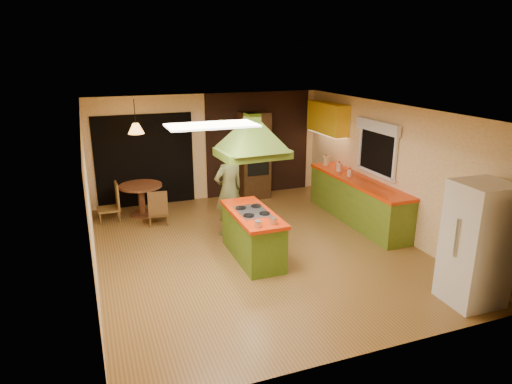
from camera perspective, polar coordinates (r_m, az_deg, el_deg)
name	(u,v)px	position (r m, az deg, el deg)	size (l,w,h in m)	color
ground	(257,249)	(8.33, 0.13, -7.13)	(6.50, 6.50, 0.00)	olive
room_walls	(257,183)	(7.89, 0.14, 1.16)	(5.50, 6.50, 6.50)	#FFE8B6
ceiling_plane	(257,110)	(7.64, 0.15, 10.20)	(6.50, 6.50, 0.00)	silver
brick_panel	(258,144)	(11.26, 0.28, 6.06)	(2.64, 0.03, 2.50)	#381E14
nook_opening	(145,161)	(10.66, -13.70, 3.82)	(2.20, 0.03, 2.10)	black
right_counter	(357,200)	(9.72, 12.50, -1.00)	(0.62, 3.05, 0.92)	olive
upper_cabinets	(328,118)	(10.78, 8.94, 9.12)	(0.34, 1.40, 0.70)	yellow
window_right	(378,139)	(9.37, 14.95, 6.43)	(0.12, 1.35, 1.06)	black
fluor_panel	(212,125)	(6.18, -5.53, 8.29)	(1.20, 0.60, 0.03)	white
kitchen_island	(253,235)	(7.84, -0.43, -5.35)	(0.67, 1.66, 0.85)	#517A1E
range_hood	(252,129)	(7.34, -0.46, 7.91)	(1.14, 0.85, 0.80)	#4A6318
man	(229,190)	(8.72, -3.42, 0.21)	(0.65, 0.42, 1.77)	brown
refrigerator	(477,244)	(7.03, 25.91, -5.87)	(0.73, 0.69, 1.77)	white
wall_oven	(254,155)	(10.97, -0.25, 4.60)	(0.70, 0.61, 2.06)	#432A15
dining_table	(141,194)	(10.14, -14.17, -0.24)	(0.91, 0.91, 0.69)	brown
chair_left	(108,202)	(10.03, -18.03, -1.23)	(0.44, 0.44, 0.81)	brown
chair_near	(158,206)	(9.59, -12.17, -1.78)	(0.41, 0.41, 0.75)	brown
pendant_lamp	(136,128)	(9.82, -14.77, 7.69)	(0.33, 0.33, 0.21)	#FF9E3F
canister_large	(326,161)	(10.59, 8.75, 3.88)	(0.14, 0.14, 0.21)	beige
canister_medium	(339,167)	(10.10, 10.36, 3.08)	(0.13, 0.13, 0.19)	#F3DDC3
canister_small	(350,173)	(9.75, 11.64, 2.37)	(0.11, 0.11, 0.14)	#F6E2C6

